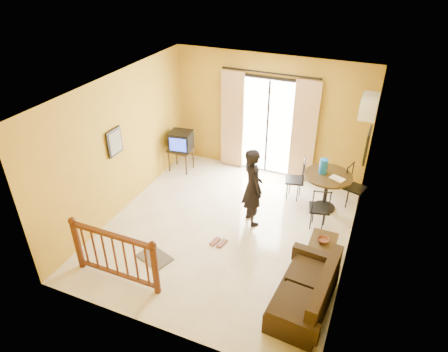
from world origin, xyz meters
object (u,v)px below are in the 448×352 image
at_px(standing_person, 253,187).
at_px(dining_table, 327,182).
at_px(coffee_table, 321,249).
at_px(sofa, 307,294).
at_px(television, 181,141).

bearing_deg(standing_person, dining_table, -93.80).
bearing_deg(dining_table, coffee_table, -81.35).
distance_m(dining_table, standing_person, 1.62).
xyz_separation_m(sofa, standing_person, (-1.49, 1.73, 0.52)).
bearing_deg(sofa, dining_table, 99.69).
height_order(dining_table, coffee_table, dining_table).
xyz_separation_m(dining_table, sofa, (0.24, -2.74, -0.36)).
xyz_separation_m(television, sofa, (3.72, -3.01, -0.50)).
relative_size(television, dining_table, 0.58).
distance_m(television, dining_table, 3.49).
relative_size(television, sofa, 0.34).
height_order(sofa, standing_person, standing_person).
distance_m(dining_table, sofa, 2.78).
relative_size(coffee_table, standing_person, 0.50).
xyz_separation_m(television, standing_person, (2.23, -1.29, 0.02)).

